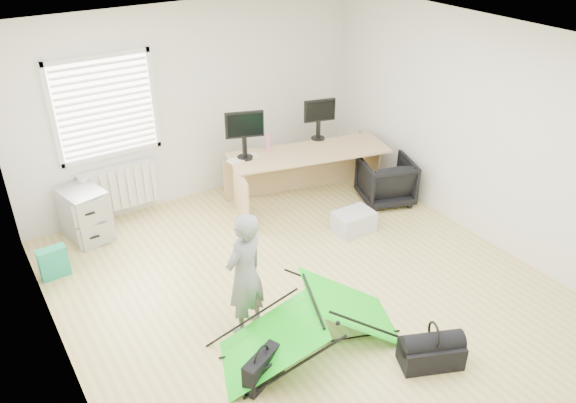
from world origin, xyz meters
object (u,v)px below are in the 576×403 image
desk (309,176)px  filing_cabinet (85,214)px  person (245,274)px  kite (312,323)px  laptop_bag (262,369)px  office_chair (386,180)px  storage_crate (353,222)px  duffel_bag (431,353)px  monitor_right (318,125)px  monitor_left (244,141)px  thermos (268,143)px

desk → filing_cabinet: 3.01m
filing_cabinet → person: size_ratio=0.51×
kite → laptop_bag: (-0.65, -0.14, -0.12)m
filing_cabinet → laptop_bag: (0.64, -3.27, -0.18)m
desk → office_chair: desk is taller
storage_crate → duffel_bag: storage_crate is taller
desk → storage_crate: desk is taller
office_chair → person: 3.21m
filing_cabinet → monitor_right: monitor_right is taller
desk → filing_cabinet: (-2.93, 0.70, -0.03)m
filing_cabinet → monitor_right: size_ratio=1.50×
filing_cabinet → office_chair: filing_cabinet is taller
monitor_left → person: person is taller
filing_cabinet → thermos: 2.55m
storage_crate → duffel_bag: 2.38m
filing_cabinet → storage_crate: bearing=-43.5°
office_chair → monitor_left: bearing=-8.2°
kite → storage_crate: 2.18m
storage_crate → duffel_bag: (-0.85, -2.22, -0.02)m
filing_cabinet → duffel_bag: filing_cabinet is taller
storage_crate → laptop_bag: bearing=-145.8°
monitor_left → person: size_ratio=0.38×
desk → duffel_bag: size_ratio=3.81×
monitor_right → kite: bearing=-111.3°
desk → duffel_bag: (-0.84, -3.24, -0.25)m
kite → monitor_left: bearing=94.6°
monitor_left → thermos: size_ratio=2.07×
desk → monitor_right: 0.76m
office_chair → laptop_bag: bearing=51.3°
monitor_left → thermos: 0.40m
thermos → kite: (-1.17, -2.75, -0.59)m
kite → storage_crate: bearing=61.6°
filing_cabinet → thermos: bearing=-22.0°
filing_cabinet → laptop_bag: size_ratio=1.60×
thermos → laptop_bag: thermos is taller
filing_cabinet → office_chair: 4.04m
storage_crate → duffel_bag: bearing=-110.9°
office_chair → person: size_ratio=0.53×
kite → monitor_right: bearing=74.7°
duffel_bag → thermos: bearing=107.2°
desk → duffel_bag: desk is taller
filing_cabinet → storage_crate: size_ratio=1.35×
desk → person: 2.79m
office_chair → storage_crate: size_ratio=1.41×
monitor_right → duffel_bag: 3.83m
filing_cabinet → duffel_bag: size_ratio=1.18×
laptop_bag → filing_cabinet: bearing=77.1°
storage_crate → person: bearing=-157.5°
filing_cabinet → monitor_right: bearing=-20.1°
thermos → person: person is taller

